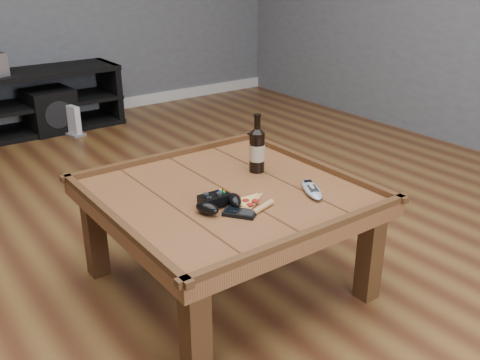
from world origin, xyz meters
TOP-DOWN VIEW (x-y plane):
  - ground at (0.00, 0.00)m, footprint 6.00×6.00m
  - baseboard at (0.00, 2.99)m, footprint 5.00×0.02m
  - coffee_table at (0.00, 0.00)m, footprint 1.03×1.03m
  - media_console at (0.00, 2.75)m, footprint 1.40×0.45m
  - beer_bottle at (0.23, 0.10)m, footprint 0.07×0.07m
  - game_controller at (-0.12, -0.12)m, footprint 0.21×0.14m
  - pizza_slice at (-0.01, -0.16)m, footprint 0.19×0.24m
  - smartphone at (-0.09, -0.21)m, footprint 0.12×0.13m
  - remote_control at (0.26, -0.22)m, footprint 0.15×0.21m
  - subwoofer at (0.12, 2.69)m, footprint 0.37×0.37m
  - game_console at (0.22, 2.49)m, footprint 0.15×0.21m

SIDE VIEW (x-z plane):
  - ground at x=0.00m, z-range 0.00..0.00m
  - baseboard at x=0.00m, z-range 0.00..0.10m
  - game_console at x=0.22m, z-range -0.01..0.23m
  - subwoofer at x=0.12m, z-range 0.00..0.35m
  - media_console at x=0.00m, z-range 0.00..0.50m
  - coffee_table at x=0.00m, z-range 0.15..0.63m
  - pizza_slice at x=-0.01m, z-range 0.45..0.47m
  - smartphone at x=-0.09m, z-range 0.45..0.47m
  - remote_control at x=0.26m, z-range 0.45..0.48m
  - game_controller at x=-0.12m, z-range 0.45..0.50m
  - beer_bottle at x=0.23m, z-range 0.42..0.69m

